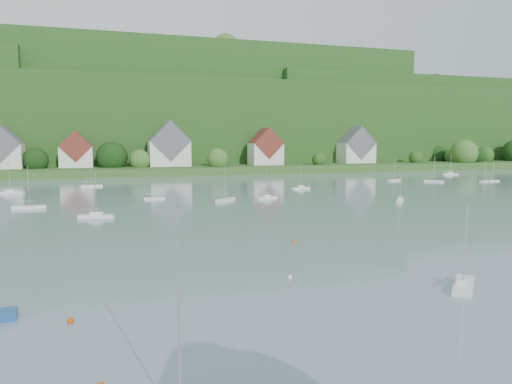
% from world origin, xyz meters
% --- Properties ---
extents(far_shore_strip, '(600.00, 60.00, 3.00)m').
position_xyz_m(far_shore_strip, '(0.00, 200.00, 1.50)').
color(far_shore_strip, '#24491B').
rests_on(far_shore_strip, ground).
extents(forested_ridge, '(620.00, 181.22, 69.89)m').
position_xyz_m(forested_ridge, '(0.39, 268.57, 22.89)').
color(forested_ridge, '#163B13').
rests_on(forested_ridge, ground).
extents(village_building_0, '(14.00, 10.40, 16.00)m').
position_xyz_m(village_building_0, '(-55.00, 187.00, 9.51)').
color(village_building_0, silver).
rests_on(village_building_0, far_shore_strip).
extents(village_building_1, '(12.00, 9.36, 14.00)m').
position_xyz_m(village_building_1, '(-30.00, 189.00, 8.75)').
color(village_building_1, silver).
rests_on(village_building_1, far_shore_strip).
extents(village_building_2, '(16.00, 11.44, 18.00)m').
position_xyz_m(village_building_2, '(5.00, 188.00, 10.27)').
color(village_building_2, silver).
rests_on(village_building_2, far_shore_strip).
extents(village_building_3, '(13.00, 10.40, 15.50)m').
position_xyz_m(village_building_3, '(45.00, 186.00, 9.43)').
color(village_building_3, silver).
rests_on(village_building_3, far_shore_strip).
extents(village_building_4, '(15.00, 10.40, 16.50)m').
position_xyz_m(village_building_4, '(90.00, 190.00, 9.59)').
color(village_building_4, silver).
rests_on(village_building_4, far_shore_strip).
extents(near_sailboat_3, '(5.03, 5.15, 7.60)m').
position_xyz_m(near_sailboat_3, '(10.71, 28.04, 0.42)').
color(near_sailboat_3, white).
rests_on(near_sailboat_3, ground).
extents(mooring_buoy_1, '(0.43, 0.43, 0.43)m').
position_xyz_m(mooring_buoy_1, '(-2.82, 35.64, 0.00)').
color(mooring_buoy_1, white).
rests_on(mooring_buoy_1, ground).
extents(mooring_buoy_3, '(0.41, 0.41, 0.41)m').
position_xyz_m(mooring_buoy_3, '(3.61, 50.83, 0.00)').
color(mooring_buoy_3, '#DF4300').
rests_on(mooring_buoy_3, ground).
extents(mooring_buoy_5, '(0.48, 0.48, 0.48)m').
position_xyz_m(mooring_buoy_5, '(-22.05, 29.97, 0.00)').
color(mooring_buoy_5, '#DF4300').
rests_on(mooring_buoy_5, ground).
extents(far_sailboat_cluster, '(205.49, 75.90, 8.71)m').
position_xyz_m(far_sailboat_cluster, '(0.48, 115.85, 0.37)').
color(far_sailboat_cluster, white).
rests_on(far_sailboat_cluster, ground).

